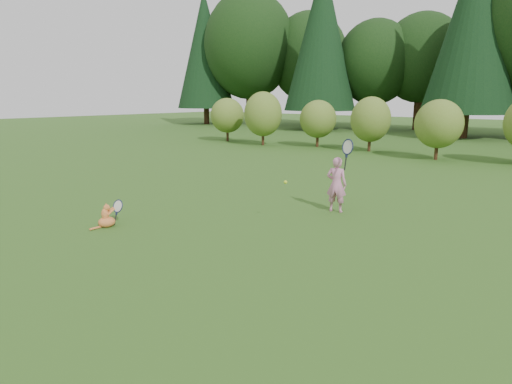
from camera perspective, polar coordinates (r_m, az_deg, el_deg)
The scene contains 6 objects.
ground at distance 7.96m, azimuth -4.77°, elevation -5.71°, with size 100.00×100.00×0.00m, color #2C4B15.
shrub_row at distance 19.21m, azimuth 23.25°, elevation 8.29°, with size 28.00×3.00×2.80m, color #596B21, non-canonical shape.
woodland_backdrop at distance 29.36m, azimuth 30.13°, elevation 20.78°, with size 48.00×10.00×15.00m, color black, non-canonical shape.
child at distance 9.52m, azimuth 10.72°, elevation 1.14°, with size 0.71×0.44×1.83m.
cat at distance 8.85m, azimuth -19.28°, elevation -2.88°, with size 0.44×0.70×0.63m.
tennis_ball at distance 8.38m, azimuth 3.96°, elevation 1.32°, with size 0.07×0.07×0.07m.
Camera 1 is at (5.24, -5.45, 2.48)m, focal length 30.00 mm.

